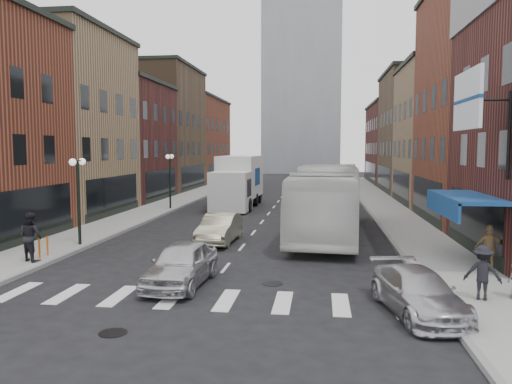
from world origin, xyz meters
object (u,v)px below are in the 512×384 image
sedan_left_near (181,264)px  curb_car (418,292)px  box_truck (238,182)px  sedan_left_far (220,228)px  billboard_sign (470,102)px  bike_rack (43,247)px  ped_right_b (489,248)px  ped_right_a (483,273)px  transit_bus (329,200)px  streetlamp_near (78,185)px  streetlamp_far (170,171)px  ped_left_solo (31,236)px

sedan_left_near → curb_car: (7.27, -1.98, -0.12)m
box_truck → sedan_left_far: box_truck is taller
billboard_sign → sedan_left_far: 12.50m
bike_rack → ped_right_b: bearing=-0.7°
ped_right_a → sedan_left_near: bearing=12.1°
transit_bus → sedan_left_far: size_ratio=3.12×
streetlamp_near → streetlamp_far: size_ratio=1.00×
sedan_left_far → bike_rack: bearing=-141.0°
streetlamp_far → sedan_left_near: streetlamp_far is taller
transit_bus → ped_left_solo: size_ratio=6.83×
streetlamp_near → transit_bus: 12.44m
ped_right_a → ped_left_solo: bearing=6.8°
billboard_sign → ped_right_a: bearing=-95.6°
bike_rack → ped_left_solo: bearing=-95.1°
sedan_left_far → box_truck: bearing=98.6°
ped_left_solo → box_truck: bearing=-79.5°
streetlamp_far → ped_right_b: 24.06m
billboard_sign → streetlamp_near: bearing=167.7°
streetlamp_far → bike_rack: streetlamp_far is taller
streetlamp_near → box_truck: streetlamp_near is taller
billboard_sign → ped_right_a: (-0.29, -2.94, -5.18)m
box_truck → ped_right_a: 25.40m
streetlamp_near → ped_left_solo: (-0.27, -3.44, -1.79)m
streetlamp_near → curb_car: streetlamp_near is taller
streetlamp_near → transit_bus: size_ratio=0.31×
streetlamp_far → ped_right_a: bearing=-52.5°
billboard_sign → transit_bus: size_ratio=0.28×
box_truck → transit_bus: size_ratio=0.69×
sedan_left_near → sedan_left_far: 7.57m
streetlamp_far → ped_right_b: bearing=-44.9°
bike_rack → box_truck: size_ratio=0.09×
billboard_sign → ped_left_solo: (-16.25, 0.06, -5.01)m
sedan_left_near → curb_car: bearing=-12.3°
billboard_sign → ped_right_a: billboard_sign is taller
sedan_left_far → ped_left_solo: bearing=-137.2°
sedan_left_far → ped_right_b: bearing=-21.9°
bike_rack → ped_right_b: ped_right_b is taller
curb_car → billboard_sign: bearing=48.0°
box_truck → ped_right_a: bearing=-62.1°
transit_bus → ped_left_solo: bearing=-140.5°
curb_car → streetlamp_near: bearing=138.9°
sedan_left_far → transit_bus: bearing=30.8°
ped_left_solo → ped_right_b: size_ratio=1.13×
billboard_sign → ped_right_b: size_ratio=2.16×
streetlamp_near → box_truck: (4.64, 16.40, -0.96)m
bike_rack → ped_left_solo: (-0.07, -0.74, 0.57)m
ped_right_a → ped_right_b: ped_right_b is taller
streetlamp_near → bike_rack: size_ratio=5.14×
billboard_sign → bike_rack: 17.14m
bike_rack → transit_bus: bearing=33.0°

